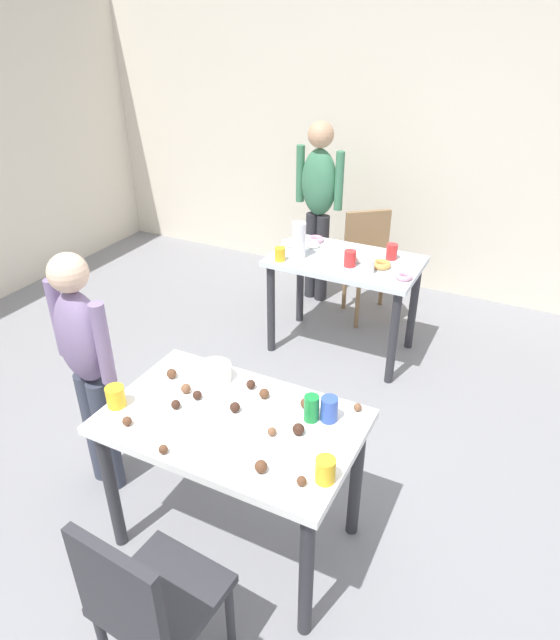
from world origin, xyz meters
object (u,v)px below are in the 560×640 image
person_girl_near (86,359)px  mixing_bowl (215,372)px  chair_far_table (370,258)px  pitcher_far (299,240)px  dining_table_near (233,438)px  dining_table_far (344,275)px  chair_near_table (146,600)px  soda_can (311,408)px  person_adult_far (319,198)px

person_girl_near → mixing_bowl: 0.65m
chair_far_table → pitcher_far: (-0.29, -0.78, 0.38)m
dining_table_near → pitcher_far: pitcher_far is taller
dining_table_far → chair_near_table: bearing=-84.3°
pitcher_far → dining_table_near: bearing=-74.1°
soda_can → pitcher_far: size_ratio=0.48×
chair_far_table → pitcher_far: pitcher_far is taller
dining_table_near → dining_table_far: (-0.18, 1.88, -0.01)m
chair_far_table → dining_table_near: bearing=-85.4°
chair_near_table → mixing_bowl: (-0.30, 0.94, 0.29)m
mixing_bowl → soda_can: bearing=-7.1°
dining_table_far → chair_near_table: size_ratio=1.21×
dining_table_near → mixing_bowl: bearing=135.7°
pitcher_far → person_girl_near: bearing=-101.0°
dining_table_far → chair_far_table: chair_far_table is taller
chair_far_table → person_girl_near: (-0.63, -2.52, 0.31)m
dining_table_near → dining_table_far: same height
person_adult_far → mixing_bowl: size_ratio=9.48×
person_adult_far → soda_can: (1.02, -2.44, -0.11)m
dining_table_far → soda_can: 1.80m
mixing_bowl → pitcher_far: 1.56m
chair_far_table → person_adult_far: size_ratio=0.56×
chair_far_table → person_adult_far: person_adult_far is taller
dining_table_near → pitcher_far: bearing=105.9°
chair_far_table → person_adult_far: bearing=173.6°
mixing_bowl → pitcher_far: (-0.27, 1.54, 0.09)m
person_girl_near → pitcher_far: (0.34, 1.75, 0.07)m
person_adult_far → pitcher_far: bearing=-76.1°
person_girl_near → person_adult_far: person_adult_far is taller
person_girl_near → soda_can: 1.16m
chair_far_table → mixing_bowl: (-0.02, -2.32, 0.29)m
dining_table_near → mixing_bowl: size_ratio=6.86×
person_adult_far → mixing_bowl: (0.48, -2.37, -0.14)m
soda_can → chair_far_table: bearing=102.2°
chair_far_table → soda_can: bearing=-77.8°
person_adult_far → mixing_bowl: 2.42m
dining_table_far → pitcher_far: pitcher_far is taller
pitcher_far → mixing_bowl: bearing=-79.9°
chair_near_table → chair_far_table: bearing=94.9°
chair_near_table → person_adult_far: bearing=103.2°
chair_near_table → pitcher_far: (-0.57, 2.48, 0.38)m
soda_can → pitcher_far: pitcher_far is taller
dining_table_near → person_girl_near: size_ratio=0.82×
chair_near_table → person_girl_near: bearing=141.1°
chair_near_table → soda_can: bearing=74.8°
person_girl_near → pitcher_far: bearing=79.0°
chair_far_table → person_adult_far: (-0.50, 0.06, 0.43)m
mixing_bowl → pitcher_far: bearing=100.1°
dining_table_near → person_girl_near: (-0.84, 0.01, 0.17)m
mixing_bowl → person_adult_far: bearing=101.5°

